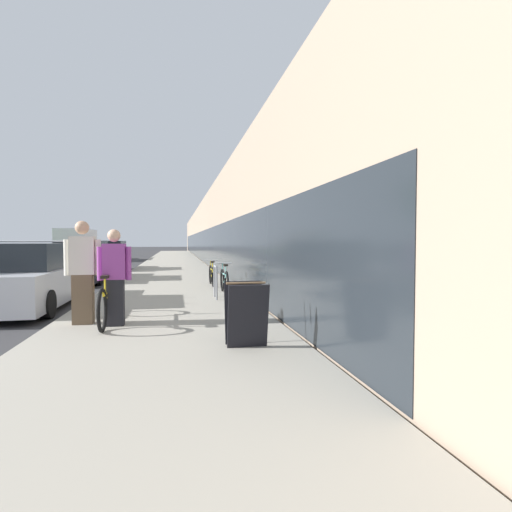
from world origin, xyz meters
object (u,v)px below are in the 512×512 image
(vintage_roadster_curbside, at_px, (83,264))
(moving_truck, at_px, (79,245))
(cruiser_bike_middle, at_px, (212,275))
(parked_sedan_curbside, at_px, (29,279))
(bike_rack_hoop, at_px, (216,279))
(sandwich_board_sign, at_px, (246,314))
(person_rider, at_px, (115,277))
(cruiser_bike_nearest, at_px, (224,281))
(tandem_bicycle, at_px, (110,301))
(person_bystander, at_px, (83,272))
(parked_sedan_far, at_px, (108,258))

(vintage_roadster_curbside, relative_size, moving_truck, 0.63)
(cruiser_bike_middle, relative_size, parked_sedan_curbside, 0.38)
(bike_rack_hoop, xyz_separation_m, sandwich_board_sign, (-0.03, -4.69, -0.06))
(moving_truck, bearing_deg, person_rider, -76.24)
(parked_sedan_curbside, bearing_deg, cruiser_bike_nearest, 10.47)
(tandem_bicycle, bearing_deg, vintage_roadster_curbside, 104.97)
(tandem_bicycle, distance_m, sandwich_board_sign, 2.96)
(bike_rack_hoop, height_order, sandwich_board_sign, sandwich_board_sign)
(tandem_bicycle, xyz_separation_m, cruiser_bike_nearest, (2.50, 3.58, -0.02))
(person_rider, relative_size, sandwich_board_sign, 1.87)
(sandwich_board_sign, bearing_deg, person_bystander, 141.91)
(cruiser_bike_middle, distance_m, moving_truck, 23.89)
(cruiser_bike_middle, bearing_deg, parked_sedan_curbside, -146.69)
(tandem_bicycle, xyz_separation_m, vintage_roadster_curbside, (-2.40, 8.96, 0.21))
(cruiser_bike_nearest, xyz_separation_m, sandwich_board_sign, (-0.37, -5.63, 0.09))
(bike_rack_hoop, height_order, moving_truck, moving_truck)
(bike_rack_hoop, relative_size, vintage_roadster_curbside, 0.19)
(tandem_bicycle, height_order, parked_sedan_curbside, parked_sedan_curbside)
(person_bystander, xyz_separation_m, parked_sedan_far, (-1.89, 14.60, -0.33))
(tandem_bicycle, height_order, bike_rack_hoop, tandem_bicycle)
(moving_truck, bearing_deg, cruiser_bike_nearest, -69.07)
(person_bystander, relative_size, moving_truck, 0.26)
(cruiser_bike_middle, distance_m, vintage_roadster_curbside, 5.75)
(parked_sedan_far, bearing_deg, moving_truck, 108.48)
(bike_rack_hoop, xyz_separation_m, cruiser_bike_middle, (0.17, 3.07, -0.16))
(person_rider, distance_m, cruiser_bike_middle, 6.41)
(sandwich_board_sign, bearing_deg, vintage_roadster_curbside, 112.37)
(sandwich_board_sign, distance_m, vintage_roadster_curbside, 11.91)
(moving_truck, bearing_deg, bike_rack_hoop, -70.47)
(tandem_bicycle, height_order, vintage_roadster_curbside, vintage_roadster_curbside)
(bike_rack_hoop, xyz_separation_m, moving_truck, (-8.92, 25.14, 0.66))
(cruiser_bike_nearest, xyz_separation_m, vintage_roadster_curbside, (-4.90, 5.39, 0.24))
(person_bystander, relative_size, cruiser_bike_nearest, 1.09)
(person_bystander, height_order, vintage_roadster_curbside, person_bystander)
(person_rider, distance_m, parked_sedan_far, 15.07)
(person_rider, xyz_separation_m, person_bystander, (-0.57, 0.27, 0.08))
(sandwich_board_sign, bearing_deg, parked_sedan_far, 105.07)
(vintage_roadster_curbside, bearing_deg, sandwich_board_sign, -67.63)
(bike_rack_hoop, relative_size, parked_sedan_far, 0.19)
(cruiser_bike_middle, height_order, vintage_roadster_curbside, vintage_roadster_curbside)
(tandem_bicycle, relative_size, parked_sedan_curbside, 0.53)
(tandem_bicycle, height_order, moving_truck, moving_truck)
(person_rider, relative_size, vintage_roadster_curbside, 0.37)
(moving_truck, bearing_deg, cruiser_bike_middle, -67.62)
(sandwich_board_sign, distance_m, parked_sedan_far, 17.22)
(cruiser_bike_middle, relative_size, parked_sedan_far, 0.39)
(person_rider, height_order, cruiser_bike_nearest, person_rider)
(person_rider, height_order, parked_sedan_far, person_rider)
(bike_rack_hoop, relative_size, parked_sedan_curbside, 0.19)
(cruiser_bike_middle, xyz_separation_m, moving_truck, (-9.09, 22.07, 0.82))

